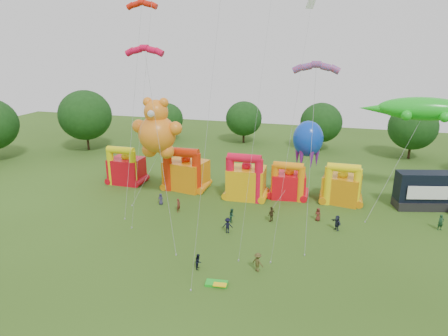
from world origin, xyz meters
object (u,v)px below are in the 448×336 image
(stage_trailer, at_px, (425,191))
(spectator_0, at_px, (161,199))
(teddy_bear_kite, at_px, (154,144))
(octopus_kite, at_px, (298,166))
(bouncy_castle_0, at_px, (126,169))
(spectator_4, at_px, (272,214))
(bouncy_castle_2, at_px, (246,181))
(gecko_kite, at_px, (400,157))

(stage_trailer, bearing_deg, spectator_0, -166.18)
(teddy_bear_kite, bearing_deg, stage_trailer, 11.85)
(teddy_bear_kite, xyz_separation_m, octopus_kite, (18.32, 7.73, -3.89))
(bouncy_castle_0, relative_size, spectator_4, 3.16)
(bouncy_castle_0, bearing_deg, octopus_kite, 4.80)
(teddy_bear_kite, height_order, spectator_4, teddy_bear_kite)
(teddy_bear_kite, bearing_deg, octopus_kite, 22.88)
(octopus_kite, xyz_separation_m, spectator_0, (-17.27, -8.74, -3.52))
(bouncy_castle_2, distance_m, spectator_0, 12.00)
(bouncy_castle_2, bearing_deg, teddy_bear_kite, -158.99)
(teddy_bear_kite, distance_m, octopus_kite, 20.26)
(bouncy_castle_2, bearing_deg, spectator_0, -152.60)
(teddy_bear_kite, bearing_deg, gecko_kite, 11.09)
(gecko_kite, distance_m, spectator_0, 31.64)
(gecko_kite, bearing_deg, octopus_kite, 172.92)
(octopus_kite, height_order, spectator_0, octopus_kite)
(stage_trailer, xyz_separation_m, spectator_4, (-18.79, -9.71, -1.40))
(stage_trailer, height_order, spectator_4, stage_trailer)
(bouncy_castle_0, distance_m, octopus_kite, 26.15)
(spectator_4, bearing_deg, spectator_0, -62.48)
(bouncy_castle_0, bearing_deg, spectator_0, -36.96)
(stage_trailer, xyz_separation_m, teddy_bear_kite, (-35.12, -7.37, 5.82))
(spectator_4, bearing_deg, gecko_kite, 152.09)
(bouncy_castle_2, distance_m, teddy_bear_kite, 13.63)
(stage_trailer, height_order, octopus_kite, octopus_kite)
(bouncy_castle_2, height_order, spectator_0, bouncy_castle_2)
(octopus_kite, bearing_deg, spectator_0, -153.15)
(teddy_bear_kite, relative_size, spectator_0, 9.21)
(gecko_kite, distance_m, octopus_kite, 13.30)
(bouncy_castle_0, relative_size, bouncy_castle_2, 0.91)
(stage_trailer, relative_size, teddy_bear_kite, 0.56)
(spectator_4, bearing_deg, octopus_kite, -158.66)
(spectator_0, bearing_deg, bouncy_castle_0, 136.87)
(bouncy_castle_2, bearing_deg, bouncy_castle_0, 176.75)
(spectator_0, height_order, spectator_4, spectator_4)
(bouncy_castle_0, height_order, spectator_0, bouncy_castle_0)
(bouncy_castle_2, xyz_separation_m, spectator_0, (-10.54, -5.46, -1.79))
(octopus_kite, bearing_deg, gecko_kite, -7.08)
(gecko_kite, xyz_separation_m, spectator_0, (-30.20, -7.13, -6.21))
(stage_trailer, bearing_deg, bouncy_castle_0, -177.56)
(stage_trailer, height_order, teddy_bear_kite, teddy_bear_kite)
(bouncy_castle_0, relative_size, teddy_bear_kite, 0.43)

